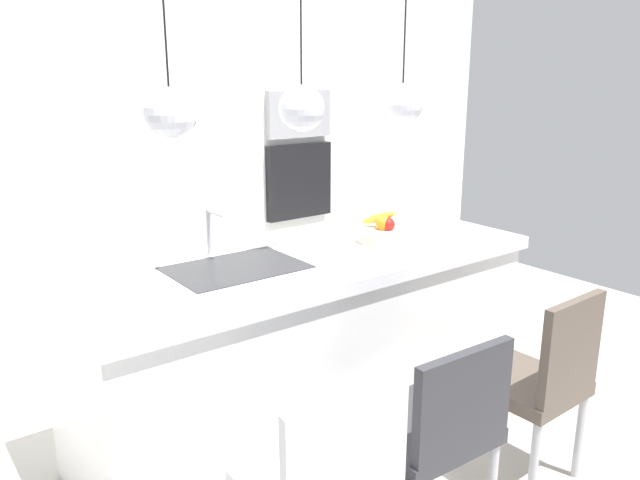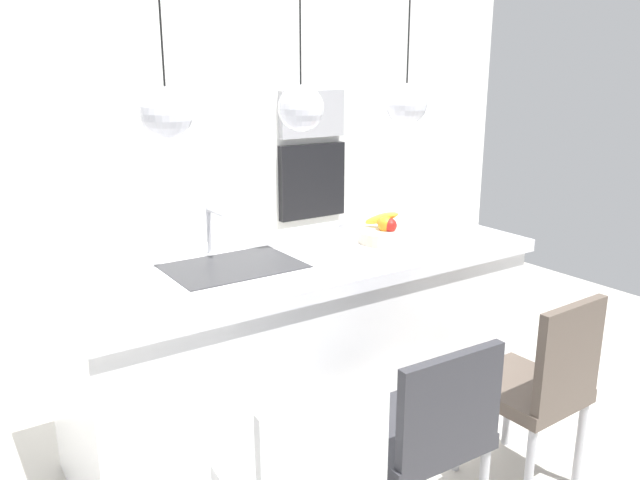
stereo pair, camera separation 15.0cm
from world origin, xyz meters
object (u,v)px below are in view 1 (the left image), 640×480
Objects in this scene: chair_middle at (432,426)px; fruit_bowl at (383,232)px; microwave at (298,114)px; chair_far at (538,378)px; oven at (298,181)px.

fruit_bowl is at bearing 58.80° from chair_middle.
microwave reaches higher than chair_far.
microwave is 0.96× the size of oven.
fruit_bowl is 1.82m from microwave.
microwave is 0.64× the size of chair_middle.
oven is 0.63× the size of chair_far.
oven is 2.55m from chair_far.
microwave is 0.61× the size of chair_far.
oven is (0.00, 0.00, -0.50)m from microwave.
fruit_bowl is 0.48× the size of oven.
chair_far is (0.15, -0.82, -0.49)m from fruit_bowl.
fruit_bowl is 1.07m from chair_middle.
oven is at bearing 65.23° from chair_middle.
chair_middle is (-0.50, -0.82, -0.49)m from fruit_bowl.
chair_far reaches higher than chair_middle.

